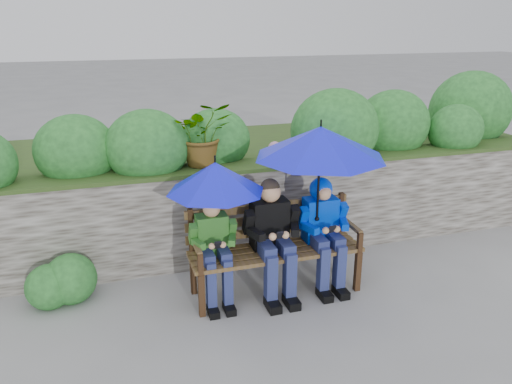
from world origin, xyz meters
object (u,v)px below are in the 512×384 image
object	(u,v)px
boy_middle	(273,233)
boy_right	(324,224)
boy_left	(214,245)
umbrella_left	(215,177)
umbrella_right	(320,142)
park_bench	(274,242)

from	to	relation	value
boy_middle	boy_right	bearing A→B (deg)	1.87
boy_left	umbrella_left	xyz separation A→B (m)	(0.04, 0.05, 0.61)
boy_left	boy_right	world-z (taller)	boy_right
boy_middle	umbrella_left	bearing A→B (deg)	173.15
boy_right	umbrella_left	size ratio (longest dim) A/B	1.23
boy_right	umbrella_right	xyz separation A→B (m)	(-0.08, -0.02, 0.79)
boy_left	boy_middle	xyz separation A→B (m)	(0.54, -0.01, 0.05)
park_bench	umbrella_left	distance (m)	0.87
boy_middle	umbrella_left	xyz separation A→B (m)	(-0.50, 0.06, 0.56)
boy_middle	park_bench	bearing A→B (deg)	63.84
boy_right	umbrella_right	bearing A→B (deg)	-168.32
park_bench	umbrella_right	size ratio (longest dim) A/B	1.34
boy_left	boy_middle	bearing A→B (deg)	-1.28
park_bench	boy_right	size ratio (longest dim) A/B	1.52
umbrella_right	boy_middle	bearing A→B (deg)	-179.91
boy_middle	umbrella_left	distance (m)	0.75
park_bench	boy_right	xyz separation A→B (m)	(0.47, -0.06, 0.15)
umbrella_left	umbrella_right	bearing A→B (deg)	-3.65
boy_middle	boy_left	bearing A→B (deg)	178.72
boy_left	umbrella_right	distance (m)	1.30
boy_middle	boy_right	size ratio (longest dim) A/B	1.04
park_bench	umbrella_left	world-z (taller)	umbrella_left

